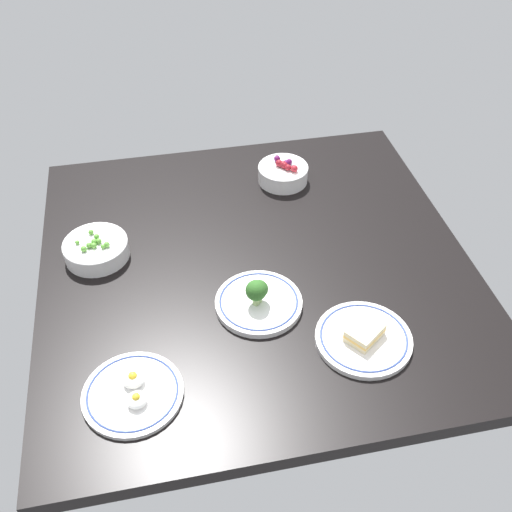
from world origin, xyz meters
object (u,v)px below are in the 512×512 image
object	(u,v)px
bowl_peas	(96,249)
plate_broccoli	(258,300)
plate_sandwich	(364,338)
bowl_berries	(283,173)
plate_eggs	(133,392)

from	to	relation	value
bowl_peas	plate_broccoli	bearing A→B (deg)	56.01
bowl_peas	plate_sandwich	bearing A→B (deg)	55.31
bowl_peas	bowl_berries	xyz separation A→B (cm)	(-23.60, 55.99, 0.30)
plate_broccoli	plate_eggs	distance (cm)	36.88
bowl_peas	plate_sandwich	distance (cm)	72.56
plate_sandwich	plate_broccoli	xyz separation A→B (cm)	(-15.51, -21.43, 0.78)
bowl_peas	bowl_berries	size ratio (longest dim) A/B	1.11
bowl_berries	plate_sandwich	xyz separation A→B (cm)	(64.88, 3.66, -1.77)
plate_broccoli	plate_eggs	xyz separation A→B (cm)	(19.90, -31.03, -1.02)
bowl_peas	plate_eggs	distance (cm)	46.27
plate_sandwich	plate_eggs	xyz separation A→B (cm)	(4.39, -52.47, -0.24)
plate_sandwich	plate_broccoli	bearing A→B (deg)	-125.89
bowl_berries	plate_eggs	xyz separation A→B (cm)	(69.27, -48.80, -2.01)
bowl_peas	plate_eggs	bearing A→B (deg)	8.94
bowl_berries	plate_broccoli	xyz separation A→B (cm)	(49.37, -17.77, -0.99)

